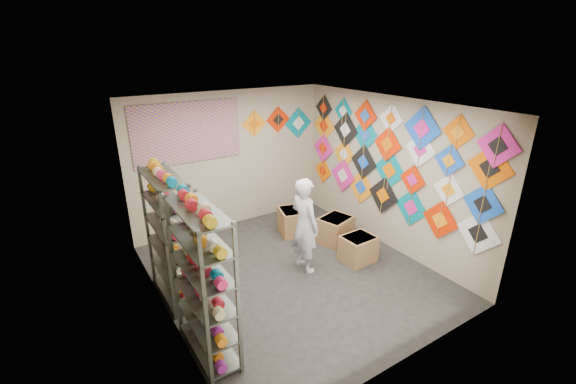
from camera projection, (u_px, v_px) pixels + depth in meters
ground at (293, 273)px, 6.29m from camera, size 4.50×4.50×0.00m
room_walls at (293, 178)px, 5.69m from camera, size 4.50×4.50×4.50m
shelf_rack_front at (204, 283)px, 4.38m from camera, size 0.40×1.10×1.90m
shelf_rack_back at (170, 238)px, 5.40m from camera, size 0.40×1.10×1.90m
string_spools at (184, 252)px, 4.86m from camera, size 0.12×2.36×0.12m
kite_wall_display at (387, 161)px, 6.71m from camera, size 0.06×4.36×2.08m
back_wall_kites at (281, 122)px, 7.91m from camera, size 1.65×0.02×0.74m
poster at (188, 133)px, 6.91m from camera, size 2.00×0.01×1.10m
shopkeeper at (305, 225)px, 6.13m from camera, size 0.64×0.47×1.59m
carton_a at (358, 249)px, 6.57m from camera, size 0.56×0.48×0.46m
carton_b at (335, 230)px, 7.20m from camera, size 0.71×0.64×0.49m
carton_c at (293, 221)px, 7.53m from camera, size 0.65×0.69×0.50m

